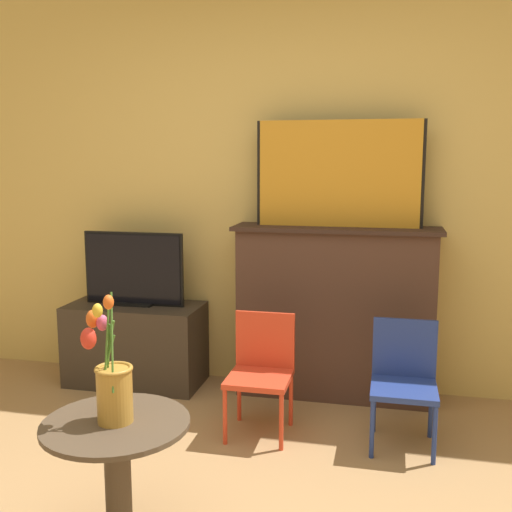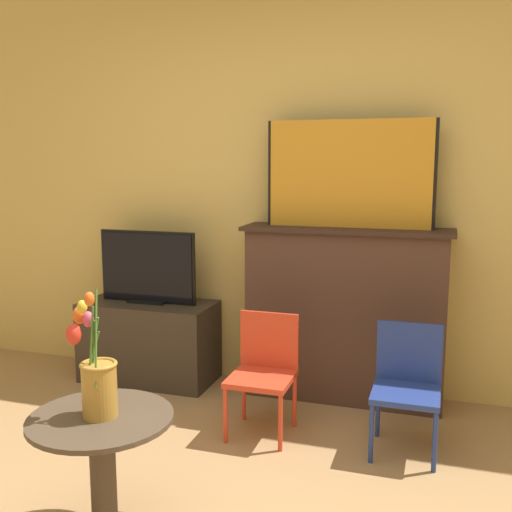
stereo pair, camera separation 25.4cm
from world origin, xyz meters
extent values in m
cube|color=#E0BC66|center=(0.00, 2.13, 1.35)|extent=(8.00, 0.06, 2.70)
cube|color=#4C3328|center=(0.34, 1.95, 0.55)|extent=(1.22, 0.31, 1.09)
cube|color=#35231C|center=(0.34, 1.94, 1.08)|extent=(1.28, 0.35, 0.02)
cube|color=black|center=(0.35, 1.96, 1.42)|extent=(1.02, 0.02, 0.65)
cube|color=orange|center=(0.35, 1.95, 1.42)|extent=(0.98, 0.02, 0.65)
cube|color=#382D23|center=(-0.98, 1.86, 0.27)|extent=(0.90, 0.43, 0.54)
cube|color=black|center=(-0.98, 1.86, 0.55)|extent=(0.26, 0.12, 0.01)
cube|color=black|center=(-0.98, 1.87, 0.79)|extent=(0.69, 0.02, 0.49)
cube|color=black|center=(-0.98, 1.86, 0.79)|extent=(0.66, 0.02, 0.46)
cylinder|color=red|center=(-0.15, 1.13, 0.15)|extent=(0.02, 0.02, 0.31)
cylinder|color=red|center=(0.15, 1.13, 0.15)|extent=(0.02, 0.02, 0.31)
cylinder|color=red|center=(-0.15, 1.44, 0.15)|extent=(0.02, 0.02, 0.31)
cylinder|color=red|center=(0.15, 1.44, 0.15)|extent=(0.02, 0.02, 0.31)
cube|color=red|center=(0.00, 1.29, 0.32)|extent=(0.34, 0.34, 0.03)
cube|color=red|center=(0.00, 1.44, 0.50)|extent=(0.34, 0.02, 0.32)
cylinder|color=navy|center=(0.62, 1.15, 0.15)|extent=(0.02, 0.02, 0.31)
cylinder|color=navy|center=(0.92, 1.15, 0.15)|extent=(0.02, 0.02, 0.31)
cylinder|color=navy|center=(0.62, 1.46, 0.15)|extent=(0.02, 0.02, 0.31)
cylinder|color=navy|center=(0.92, 1.46, 0.15)|extent=(0.02, 0.02, 0.31)
cube|color=navy|center=(0.77, 1.31, 0.32)|extent=(0.34, 0.34, 0.03)
cube|color=navy|center=(0.77, 1.46, 0.50)|extent=(0.34, 0.02, 0.32)
cylinder|color=#4C3D2D|center=(-0.32, 0.22, 0.25)|extent=(0.10, 0.10, 0.50)
cylinder|color=#4C3D2D|center=(-0.32, 0.22, 0.51)|extent=(0.56, 0.56, 0.02)
cylinder|color=#B78433|center=(-0.32, 0.22, 0.62)|extent=(0.13, 0.13, 0.21)
torus|color=#B78433|center=(-0.32, 0.22, 0.73)|extent=(0.14, 0.14, 0.02)
cylinder|color=#477A2D|center=(-0.34, 0.22, 0.78)|extent=(0.03, 0.02, 0.24)
ellipsoid|color=#E0517A|center=(-0.37, 0.23, 0.90)|extent=(0.04, 0.04, 0.06)
cylinder|color=#477A2D|center=(-0.34, 0.20, 0.81)|extent=(0.03, 0.02, 0.30)
ellipsoid|color=gold|center=(-0.36, 0.19, 0.96)|extent=(0.04, 0.04, 0.05)
cylinder|color=#477A2D|center=(-0.34, 0.21, 0.76)|extent=(0.06, 0.04, 0.20)
ellipsoid|color=red|center=(-0.40, 0.18, 0.85)|extent=(0.06, 0.06, 0.08)
cylinder|color=#477A2D|center=(-0.31, 0.20, 0.84)|extent=(0.04, 0.09, 0.36)
ellipsoid|color=orange|center=(-0.28, 0.11, 1.01)|extent=(0.04, 0.04, 0.05)
cylinder|color=#477A2D|center=(-0.34, 0.22, 0.79)|extent=(0.07, 0.02, 0.26)
ellipsoid|color=orange|center=(-0.41, 0.24, 0.91)|extent=(0.05, 0.05, 0.07)
camera|label=1|loc=(0.67, -1.75, 1.50)|focal=42.00mm
camera|label=2|loc=(0.92, -1.69, 1.50)|focal=42.00mm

